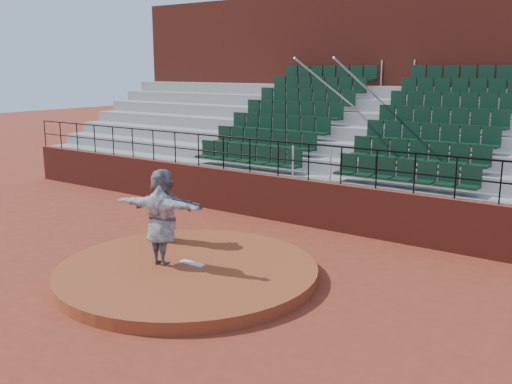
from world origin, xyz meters
TOP-DOWN VIEW (x-y plane):
  - ground at (0.00, 0.00)m, footprint 90.00×90.00m
  - pitchers_mound at (0.00, 0.00)m, footprint 5.50×5.50m
  - pitching_rubber at (0.00, 0.15)m, footprint 0.60×0.15m
  - boundary_wall at (0.00, 5.00)m, footprint 24.00×0.30m
  - wall_railing at (0.00, 5.00)m, footprint 24.04×0.05m
  - seating_deck at (0.00, 8.64)m, footprint 24.00×5.97m
  - press_box_facade at (0.00, 12.60)m, footprint 24.00×3.00m
  - pitcher at (-0.54, -0.20)m, footprint 2.16×0.94m
  - fielder at (-1.72, 1.06)m, footprint 1.95×1.26m

SIDE VIEW (x-z plane):
  - ground at x=0.00m, z-range 0.00..0.00m
  - pitchers_mound at x=0.00m, z-range 0.00..0.25m
  - pitching_rubber at x=0.00m, z-range 0.25..0.28m
  - boundary_wall at x=0.00m, z-range 0.00..1.30m
  - fielder at x=-1.72m, z-range 0.00..2.01m
  - pitcher at x=-0.54m, z-range 0.25..1.95m
  - seating_deck at x=0.00m, z-range -0.86..3.77m
  - wall_railing at x=0.00m, z-range 1.52..2.54m
  - press_box_facade at x=0.00m, z-range 0.00..7.10m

